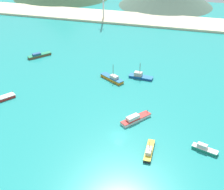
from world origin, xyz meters
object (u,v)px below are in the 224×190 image
fishing_boat_4 (149,151)px  fishing_boat_7 (39,55)px  fishing_boat_2 (140,76)px  fishing_boat_8 (112,78)px  fishing_boat_1 (135,119)px  fishing_boat_6 (204,149)px

fishing_boat_4 → fishing_boat_7: 78.17m
fishing_boat_2 → fishing_boat_4: 44.31m
fishing_boat_7 → fishing_boat_8: 40.18m
fishing_boat_2 → fishing_boat_8: bearing=-155.0°
fishing_boat_1 → fishing_boat_7: 64.30m
fishing_boat_1 → fishing_boat_7: (-52.18, 37.57, -0.07)m
fishing_boat_2 → fishing_boat_6: size_ratio=1.33×
fishing_boat_8 → fishing_boat_7: bearing=161.0°
fishing_boat_2 → fishing_boat_4: size_ratio=1.06×
fishing_boat_2 → fishing_boat_4: (10.85, -42.96, -0.13)m
fishing_boat_1 → fishing_boat_2: fishing_boat_2 is taller
fishing_boat_4 → fishing_boat_6: (14.37, 4.86, 0.05)m
fishing_boat_6 → fishing_boat_7: 86.80m
fishing_boat_1 → fishing_boat_2: size_ratio=1.05×
fishing_boat_7 → fishing_boat_4: bearing=-41.1°
fishing_boat_4 → fishing_boat_8: bearing=118.7°
fishing_boat_1 → fishing_boat_4: 15.35m
fishing_boat_4 → fishing_boat_8: size_ratio=0.87×
fishing_boat_6 → fishing_boat_8: size_ratio=0.70×
fishing_boat_6 → fishing_boat_8: bearing=136.6°
fishing_boat_2 → fishing_boat_6: bearing=-56.5°
fishing_boat_1 → fishing_boat_6: (21.11, -8.93, -0.06)m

